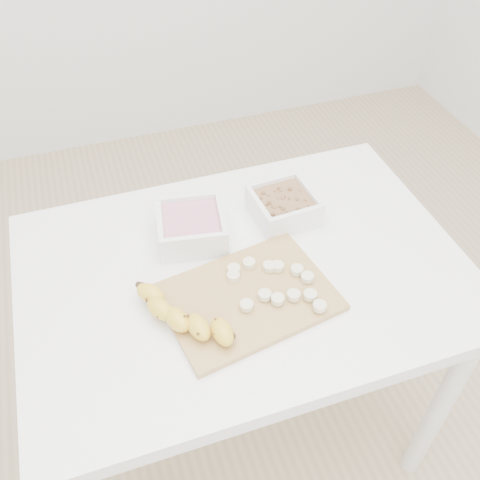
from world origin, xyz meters
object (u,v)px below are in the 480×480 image
object	(u,v)px
bowl_yogurt	(192,226)
table	(244,295)
cutting_board	(248,297)
banana	(185,316)
bowl_granola	(284,205)

from	to	relation	value
bowl_yogurt	table	bearing A→B (deg)	-56.84
cutting_board	bowl_yogurt	bearing A→B (deg)	105.89
table	banana	xyz separation A→B (m)	(-0.16, -0.12, 0.13)
table	banana	bearing A→B (deg)	-144.91
bowl_granola	banana	size ratio (longest dim) A/B	0.67
table	bowl_yogurt	size ratio (longest dim) A/B	5.60
bowl_yogurt	cutting_board	xyz separation A→B (m)	(0.06, -0.22, -0.03)
table	bowl_granola	size ratio (longest dim) A/B	6.42
bowl_granola	cutting_board	distance (m)	0.28
bowl_granola	cutting_board	xyz separation A→B (m)	(-0.17, -0.22, -0.03)
bowl_granola	table	bearing A→B (deg)	-137.75
bowl_yogurt	banana	bearing A→B (deg)	-107.85
bowl_yogurt	banana	world-z (taller)	bowl_yogurt
table	cutting_board	size ratio (longest dim) A/B	2.86
banana	cutting_board	bearing A→B (deg)	-17.14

